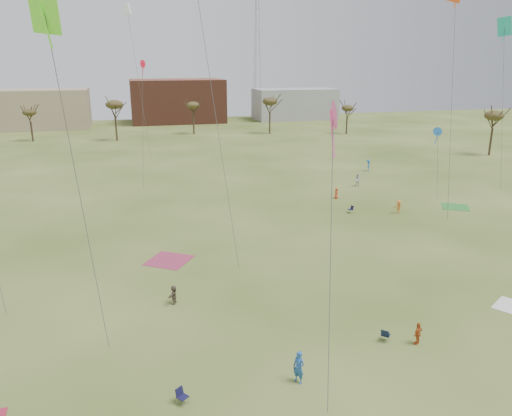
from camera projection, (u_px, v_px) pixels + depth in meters
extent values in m
plane|color=#384F18|center=(305.00, 345.00, 30.90)|extent=(260.00, 260.00, 0.00)
imported|color=#21539A|center=(299.00, 367.00, 27.03)|extent=(0.77, 0.83, 1.91)
imported|color=#BD5420|center=(418.00, 333.00, 30.78)|extent=(0.94, 0.73, 1.49)
imported|color=brown|center=(174.00, 295.00, 35.95)|extent=(0.94, 1.38, 1.43)
imported|color=orange|center=(399.00, 207.00, 57.24)|extent=(1.14, 1.14, 1.59)
imported|color=silver|center=(358.00, 180.00, 69.50)|extent=(1.14, 1.07, 1.87)
imported|color=#C74122|center=(336.00, 193.00, 63.44)|extent=(0.71, 0.82, 1.41)
imported|color=#2364A0|center=(368.00, 165.00, 79.25)|extent=(1.18, 1.38, 1.85)
cube|color=#9D304F|center=(169.00, 260.00, 43.91)|extent=(4.84, 4.84, 0.03)
cube|color=#308531|center=(455.00, 207.00, 59.93)|extent=(4.24, 4.24, 0.03)
cube|color=#141335|center=(183.00, 397.00, 25.47)|extent=(0.70, 0.70, 0.04)
cube|color=#141335|center=(179.00, 391.00, 25.53)|extent=(0.47, 0.41, 0.44)
cube|color=#131D34|center=(386.00, 335.00, 31.23)|extent=(0.71, 0.71, 0.04)
cube|color=#131D34|center=(385.00, 333.00, 30.97)|extent=(0.45, 0.44, 0.44)
cube|color=#131435|center=(350.00, 210.00, 57.46)|extent=(0.56, 0.56, 0.04)
cube|color=#131435|center=(352.00, 207.00, 57.48)|extent=(0.20, 0.51, 0.44)
cone|color=blue|center=(438.00, 131.00, 60.84)|extent=(1.10, 0.08, 1.10)
cube|color=blue|center=(437.00, 137.00, 61.04)|extent=(0.08, 0.08, 1.80)
cylinder|color=#4C4C51|center=(437.00, 165.00, 60.42)|extent=(1.22, 3.08, 7.83)
cube|color=white|center=(127.00, 9.00, 77.56)|extent=(0.88, 0.88, 1.51)
cube|color=white|center=(127.00, 15.00, 77.81)|extent=(0.08, 0.08, 2.26)
cylinder|color=#4C4C51|center=(140.00, 87.00, 81.73)|extent=(2.34, 0.99, 24.04)
cone|color=red|center=(143.00, 64.00, 59.44)|extent=(0.99, 0.07, 0.99)
cube|color=red|center=(143.00, 69.00, 59.62)|extent=(0.08, 0.08, 1.62)
cylinder|color=#4C4C51|center=(143.00, 129.00, 62.40)|extent=(0.93, 1.76, 15.84)
cube|color=#1A9C83|center=(505.00, 26.00, 60.17)|extent=(1.14, 1.14, 2.24)
cube|color=#1A9C83|center=(504.00, 33.00, 60.39)|extent=(0.08, 0.08, 2.02)
cylinder|color=#4C4C51|center=(502.00, 111.00, 62.48)|extent=(1.49, 1.73, 20.24)
cylinder|color=#4C4C51|center=(218.00, 128.00, 36.70)|extent=(2.95, 0.65, 22.85)
cylinder|color=#4C4C51|center=(451.00, 111.00, 49.73)|extent=(0.78, 1.81, 22.68)
cube|color=#71ED29|center=(44.00, 10.00, 21.68)|extent=(1.05, 1.05, 2.05)
cube|color=#71ED29|center=(46.00, 27.00, 21.89)|extent=(0.08, 0.08, 1.85)
cylinder|color=#4C4C51|center=(81.00, 203.00, 25.35)|extent=(1.25, 1.94, 18.38)
cone|color=#ED4A96|center=(333.00, 115.00, 23.43)|extent=(1.41, 0.10, 1.41)
cube|color=#ED4A96|center=(332.00, 134.00, 23.69)|extent=(0.08, 0.08, 2.31)
cylinder|color=#4C4C51|center=(330.00, 264.00, 23.55)|extent=(1.26, 3.73, 13.74)
cylinder|color=#3A2B1E|center=(32.00, 131.00, 108.16)|extent=(0.40, 0.40, 4.32)
ellipsoid|color=#473D1E|center=(29.00, 112.00, 106.96)|extent=(3.02, 3.02, 1.58)
cylinder|color=#3A2B1E|center=(116.00, 129.00, 108.69)|extent=(0.40, 0.40, 5.40)
ellipsoid|color=#473D1E|center=(114.00, 105.00, 107.19)|extent=(3.78, 3.78, 1.98)
cylinder|color=#3A2B1E|center=(194.00, 124.00, 118.74)|extent=(0.40, 0.40, 4.68)
ellipsoid|color=#473D1E|center=(193.00, 105.00, 117.44)|extent=(3.28, 3.28, 1.72)
cylinder|color=#3A2B1E|center=(270.00, 123.00, 119.34)|extent=(0.40, 0.40, 5.28)
ellipsoid|color=#473D1E|center=(270.00, 101.00, 117.87)|extent=(3.70, 3.70, 1.94)
cylinder|color=#3A2B1E|center=(347.00, 125.00, 119.26)|extent=(0.40, 0.40, 4.20)
ellipsoid|color=#473D1E|center=(348.00, 108.00, 118.09)|extent=(2.94, 2.94, 1.54)
cylinder|color=#3A2B1E|center=(491.00, 142.00, 91.99)|extent=(0.40, 0.40, 5.04)
ellipsoid|color=#473D1E|center=(494.00, 116.00, 90.59)|extent=(3.53, 3.53, 1.85)
cube|color=#937F60|center=(25.00, 109.00, 127.42)|extent=(32.00, 14.00, 10.00)
cube|color=brown|center=(177.00, 101.00, 141.52)|extent=(26.00, 16.00, 12.00)
cube|color=gray|center=(295.00, 104.00, 148.64)|extent=(24.00, 12.00, 9.00)
cylinder|color=#9EA3A8|center=(260.00, 54.00, 148.73)|extent=(0.16, 0.16, 38.00)
cylinder|color=#9EA3A8|center=(255.00, 54.00, 149.12)|extent=(0.16, 0.16, 38.00)
cylinder|color=#9EA3A8|center=(256.00, 54.00, 147.68)|extent=(0.16, 0.16, 38.00)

